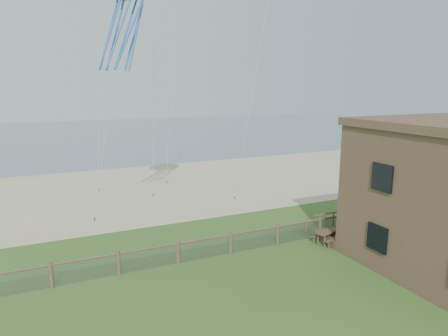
{
  "coord_description": "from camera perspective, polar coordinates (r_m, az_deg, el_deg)",
  "views": [
    {
      "loc": [
        -8.87,
        -12.41,
        8.98
      ],
      "look_at": [
        0.52,
        8.0,
        4.37
      ],
      "focal_mm": 32.0,
      "sensor_mm": 36.0,
      "label": 1
    }
  ],
  "objects": [
    {
      "name": "chainlink_fence",
      "position": [
        22.11,
        0.96,
        -10.82
      ],
      "size": [
        36.2,
        0.2,
        1.25
      ],
      "primitive_type": null,
      "color": "#4C362B",
      "rests_on": "ground"
    },
    {
      "name": "ground",
      "position": [
        17.7,
        9.88,
        -19.07
      ],
      "size": [
        160.0,
        160.0,
        0.0
      ],
      "primitive_type": "plane",
      "color": "#325D20",
      "rests_on": "ground"
    },
    {
      "name": "octopus_kite",
      "position": [
        25.01,
        -14.23,
        20.94
      ],
      "size": [
        3.98,
        3.49,
        6.82
      ],
      "primitive_type": null,
      "rotation": [
        0.0,
        0.0,
        0.42
      ],
      "color": "#FB275F"
    },
    {
      "name": "motel_deck",
      "position": [
        29.29,
        25.66,
        -6.93
      ],
      "size": [
        15.0,
        2.0,
        0.5
      ],
      "primitive_type": "cube",
      "color": "brown",
      "rests_on": "ground"
    },
    {
      "name": "sand_beach",
      "position": [
        36.65,
        -9.95,
        -2.75
      ],
      "size": [
        72.0,
        20.0,
        0.02
      ],
      "primitive_type": "cube",
      "color": "tan",
      "rests_on": "ground"
    },
    {
      "name": "ocean",
      "position": [
        79.42,
        -18.2,
        4.53
      ],
      "size": [
        160.0,
        68.0,
        0.02
      ],
      "primitive_type": "cube",
      "color": "slate",
      "rests_on": "ground"
    },
    {
      "name": "picnic_table",
      "position": [
        24.35,
        14.61,
        -9.55
      ],
      "size": [
        1.94,
        1.67,
        0.7
      ],
      "primitive_type": null,
      "rotation": [
        0.0,
        0.0,
        0.29
      ],
      "color": "brown",
      "rests_on": "ground"
    }
  ]
}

